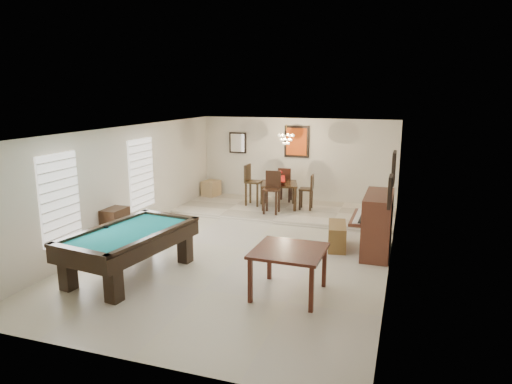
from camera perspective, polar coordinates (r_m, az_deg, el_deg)
The scene contains 26 objects.
ground_plane at distance 10.09m, azimuth -1.09°, elevation -7.15°, with size 6.00×9.00×0.02m, color beige.
wall_back at distance 13.98m, azimuth 5.10°, elevation 3.86°, with size 6.00×0.04×2.60m, color silver.
wall_front at distance 5.86m, azimuth -16.26°, elevation -8.77°, with size 6.00×0.04×2.60m, color silver.
wall_left at distance 11.08m, azimuth -15.89°, elevation 1.19°, with size 0.04×9.00×2.60m, color silver.
wall_right at distance 9.19m, azimuth 16.79°, elevation -1.13°, with size 0.04×9.00×2.60m, color silver.
ceiling at distance 9.54m, azimuth -1.16°, elevation 7.80°, with size 6.00×9.00×0.04m, color white.
dining_step at distance 13.04m, azimuth 3.71°, elevation -2.30°, with size 6.00×2.50×0.12m, color beige.
window_left_front at distance 9.36m, azimuth -23.34°, elevation -0.76°, with size 0.06×1.00×1.70m, color white.
window_left_rear at distance 11.54m, azimuth -14.13°, elevation 2.22°, with size 0.06×1.00×1.70m, color white.
pool_table at distance 8.90m, azimuth -15.42°, elevation -7.40°, with size 1.37×2.52×0.84m, color black, non-canonical shape.
square_table at distance 7.81m, azimuth 4.12°, elevation -9.93°, with size 1.16×1.16×0.80m, color #33140C, non-canonical shape.
upright_piano at distance 9.99m, azimuth 14.10°, elevation -3.80°, with size 0.86×1.54×1.29m, color #592C1D, non-canonical shape.
piano_bench at distance 10.23m, azimuth 10.08°, elevation -5.42°, with size 0.38×0.96×0.54m, color brown.
apothecary_chest at distance 10.51m, azimuth -17.13°, elevation -4.31°, with size 0.39×0.59×0.88m, color black.
dining_table at distance 13.05m, azimuth 2.91°, elevation -0.13°, with size 1.00×1.00×0.83m, color black, non-canonical shape.
flower_vase at distance 12.94m, azimuth 2.94°, elevation 2.20°, with size 0.14×0.14×0.25m, color #9F0D0E, non-canonical shape.
dining_chair_south at distance 12.36m, azimuth 1.95°, elevation -0.09°, with size 0.42×0.42×1.15m, color black, non-canonical shape.
dining_chair_north at distance 13.78m, azimuth 3.69°, elevation 0.97°, with size 0.38×0.38×1.04m, color black, non-canonical shape.
dining_chair_west at distance 13.25m, azimuth -0.28°, elevation 0.87°, with size 0.44×0.44×1.19m, color black, non-canonical shape.
dining_chair_east at distance 12.89m, azimuth 6.27°, elevation 0.01°, with size 0.37×0.37×0.99m, color black, non-canonical shape.
corner_bench at distance 14.59m, azimuth -5.64°, elevation 0.47°, with size 0.43×0.54×0.48m, color tan.
chandelier at distance 12.62m, azimuth 3.79°, elevation 7.08°, with size 0.44×0.44×0.60m, color #FFE5B2, non-canonical shape.
back_painting at distance 13.87m, azimuth 5.11°, elevation 6.29°, with size 0.75×0.06×0.95m, color #D84C14.
back_mirror at distance 14.43m, azimuth -2.29°, elevation 6.17°, with size 0.55×0.06×0.65m, color white.
right_picture_upper at distance 9.37m, azimuth 16.84°, elevation 2.87°, with size 0.06×0.55×0.65m, color slate.
right_picture_lower at distance 8.13m, azimuth 16.42°, elevation 0.06°, with size 0.06×0.45×0.55m, color gray.
Camera 1 is at (3.20, -8.95, 3.37)m, focal length 32.00 mm.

